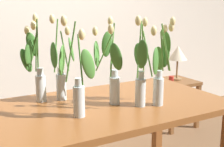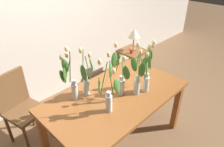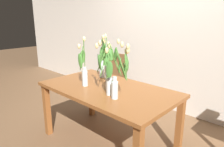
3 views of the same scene
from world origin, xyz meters
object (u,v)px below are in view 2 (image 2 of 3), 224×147
tulip_vase_4 (119,77)px  side_table (132,56)px  tulip_vase_0 (71,82)px  tulip_vase_2 (139,77)px  dining_table (116,101)px  tulip_vase_1 (108,96)px  pillar_candle (131,51)px  dining_chair (20,105)px  tulip_vase_3 (87,81)px  table_lamp (134,33)px  tulip_vase_5 (147,72)px

tulip_vase_4 → side_table: size_ratio=1.03×
tulip_vase_0 → tulip_vase_2: (0.56, -0.44, -0.00)m
dining_table → tulip_vase_1: 0.40m
tulip_vase_2 → tulip_vase_1: bearing=178.2°
tulip_vase_4 → pillar_candle: tulip_vase_4 is taller
tulip_vase_0 → pillar_candle: 1.76m
tulip_vase_4 → dining_chair: (-0.77, 0.90, -0.43)m
pillar_candle → tulip_vase_3: bearing=-157.8°
tulip_vase_0 → dining_table: bearing=-37.6°
side_table → table_lamp: size_ratio=1.38×
dining_chair → side_table: (2.11, 0.00, -0.09)m
table_lamp → pillar_candle: 0.32m
dining_chair → table_lamp: bearing=0.6°
tulip_vase_4 → pillar_candle: bearing=34.4°
side_table → tulip_vase_3: bearing=-157.4°
tulip_vase_4 → table_lamp: bearing=33.7°
tulip_vase_4 → tulip_vase_5: (0.29, -0.14, -0.01)m
dining_table → table_lamp: (1.41, 0.91, 0.21)m
tulip_vase_1 → table_lamp: size_ratio=1.46×
dining_table → tulip_vase_4: bearing=-27.3°
tulip_vase_1 → tulip_vase_4: tulip_vase_1 is taller
side_table → tulip_vase_1: bearing=-147.8°
dining_table → tulip_vase_1: (-0.26, -0.14, 0.28)m
tulip_vase_3 → tulip_vase_4: 0.35m
dining_table → tulip_vase_4: 0.31m
tulip_vase_5 → pillar_candle: bearing=46.5°
dining_table → tulip_vase_3: 0.42m
tulip_vase_2 → tulip_vase_5: size_ratio=1.02×
table_lamp → tulip_vase_4: bearing=-146.3°
tulip_vase_3 → tulip_vase_4: (0.25, -0.24, 0.03)m
tulip_vase_0 → side_table: size_ratio=1.06×
tulip_vase_2 → tulip_vase_4: tulip_vase_2 is taller
tulip_vase_1 → table_lamp: bearing=32.1°
tulip_vase_1 → tulip_vase_3: (0.03, 0.36, 0.00)m
tulip_vase_1 → tulip_vase_2: bearing=-1.8°
dining_chair → pillar_candle: (2.00, -0.06, 0.06)m
tulip_vase_1 → pillar_candle: size_ratio=7.72×
tulip_vase_4 → table_lamp: (1.38, 0.92, -0.10)m
tulip_vase_1 → tulip_vase_4: (0.28, 0.12, 0.03)m
tulip_vase_0 → tulip_vase_5: 0.83m
tulip_vase_2 → tulip_vase_3: tulip_vase_3 is taller
tulip_vase_1 → tulip_vase_4: 0.31m
side_table → tulip_vase_4: bearing=-146.1°
tulip_vase_3 → pillar_candle: 1.64m
tulip_vase_0 → tulip_vase_3: (0.15, -0.07, -0.03)m
tulip_vase_0 → tulip_vase_4: 0.51m
dining_table → tulip_vase_2: bearing=-39.9°
tulip_vase_2 → side_table: tulip_vase_2 is taller
tulip_vase_0 → tulip_vase_5: size_ratio=1.04×
tulip_vase_1 → side_table: 1.98m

